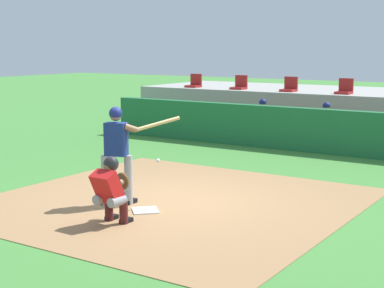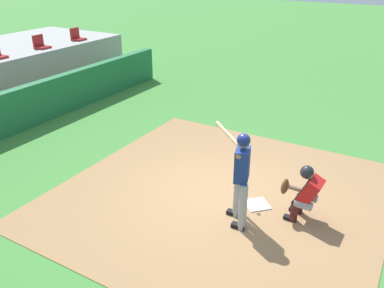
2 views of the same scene
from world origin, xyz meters
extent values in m
plane|color=#428438|center=(0.00, 0.00, 0.00)|extent=(80.00, 80.00, 0.00)
cube|color=#9E754C|center=(0.00, 0.00, 0.01)|extent=(6.40, 6.40, 0.01)
cube|color=white|center=(0.00, -0.80, 0.02)|extent=(0.62, 0.62, 0.02)
cylinder|color=#99999E|center=(-0.87, -0.85, 0.46)|extent=(0.15, 0.15, 0.92)
cylinder|color=#99999E|center=(-0.53, -0.60, 0.46)|extent=(0.15, 0.15, 0.92)
cube|color=navy|center=(-0.70, -0.72, 1.22)|extent=(0.43, 0.34, 0.60)
sphere|color=#996B4C|center=(-0.70, -0.72, 1.65)|extent=(0.21, 0.21, 0.21)
sphere|color=navy|center=(-0.70, -0.72, 1.68)|extent=(0.24, 0.24, 0.24)
cylinder|color=#996B4C|center=(-0.64, -0.63, 1.43)|extent=(0.56, 0.30, 0.18)
cylinder|color=#996B4C|center=(-0.44, -0.62, 1.43)|extent=(0.22, 0.27, 0.17)
cylinder|color=tan|center=(-0.16, -0.18, 1.48)|extent=(0.51, 0.75, 0.24)
cube|color=black|center=(-0.87, -0.79, 0.04)|extent=(0.13, 0.26, 0.09)
cube|color=black|center=(-0.54, -0.54, 0.04)|extent=(0.13, 0.26, 0.09)
cylinder|color=gray|center=(-0.16, -1.73, 0.42)|extent=(0.17, 0.32, 0.16)
cylinder|color=#4C1919|center=(-0.15, -1.58, 0.21)|extent=(0.14, 0.14, 0.42)
cube|color=black|center=(-0.15, -1.52, 0.04)|extent=(0.12, 0.24, 0.08)
cylinder|color=gray|center=(0.16, -1.74, 0.42)|extent=(0.17, 0.32, 0.16)
cylinder|color=#4C1919|center=(0.17, -1.59, 0.21)|extent=(0.14, 0.14, 0.42)
cube|color=black|center=(0.17, -1.53, 0.04)|extent=(0.12, 0.24, 0.08)
cube|color=red|center=(0.00, -1.79, 0.64)|extent=(0.41, 0.45, 0.57)
cube|color=#2D2D33|center=(0.01, -1.67, 0.64)|extent=(0.39, 0.26, 0.45)
sphere|color=#996B4C|center=(0.00, -1.71, 0.98)|extent=(0.21, 0.21, 0.21)
sphere|color=#232328|center=(0.01, -1.69, 1.00)|extent=(0.25, 0.25, 0.25)
cylinder|color=#996B4C|center=(-0.03, -1.56, 0.64)|extent=(0.11, 0.45, 0.10)
ellipsoid|color=brown|center=(-0.06, -1.33, 0.64)|extent=(0.28, 0.13, 0.30)
sphere|color=white|center=(0.02, -0.43, 0.85)|extent=(0.07, 0.07, 0.07)
cube|color=#1E6638|center=(0.00, 6.50, 0.60)|extent=(13.00, 0.30, 1.20)
cylinder|color=#939399|center=(0.02, 7.05, 0.23)|extent=(0.13, 0.13, 0.45)
cube|color=maroon|center=(0.02, 7.00, 0.04)|extent=(0.11, 0.24, 0.08)
cylinder|color=#939399|center=(0.28, 7.25, 0.49)|extent=(0.15, 0.40, 0.15)
cylinder|color=#939399|center=(0.28, 7.05, 0.23)|extent=(0.13, 0.13, 0.45)
cube|color=maroon|center=(0.28, 7.00, 0.04)|extent=(0.11, 0.24, 0.08)
cylinder|color=tan|center=(0.35, 7.33, 0.65)|extent=(0.09, 0.41, 0.22)
cube|color=#A51E1E|center=(3.71, 9.30, 1.44)|extent=(0.46, 0.46, 0.08)
cube|color=#A51E1E|center=(3.71, 9.50, 1.68)|extent=(0.46, 0.06, 0.40)
cube|color=#A51E1E|center=(5.57, 9.30, 1.44)|extent=(0.46, 0.46, 0.08)
cube|color=#A51E1E|center=(5.57, 9.50, 1.68)|extent=(0.46, 0.06, 0.40)
camera|label=1|loc=(6.30, -8.93, 2.87)|focal=56.48mm
camera|label=2|loc=(-6.51, -3.11, 4.51)|focal=37.83mm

